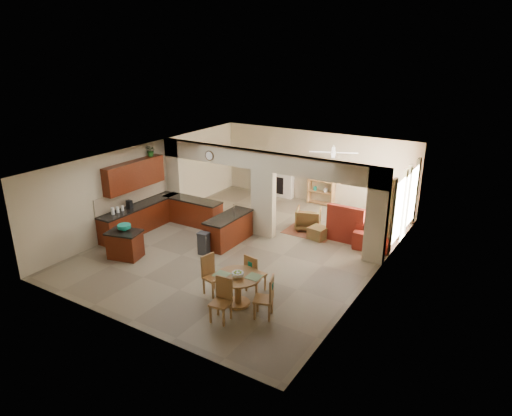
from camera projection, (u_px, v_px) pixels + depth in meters
The scene contains 39 objects.
floor at pixel (247, 246), 14.25m from camera, with size 10.00×10.00×0.00m, color #7A6E54.
ceiling at pixel (246, 158), 13.29m from camera, with size 10.00×10.00×0.00m, color white.
wall_back at pixel (316, 167), 17.78m from camera, with size 8.00×8.00×0.00m, color #C0AF8C.
wall_front at pixel (120, 269), 9.76m from camera, with size 8.00×8.00×0.00m, color #C0AF8C.
wall_left at pixel (149, 183), 15.74m from camera, with size 10.00×10.00×0.00m, color #C0AF8C.
wall_right at pixel (376, 230), 11.80m from camera, with size 10.00×10.00×0.00m, color #C0AF8C.
partition_left_pier at pixel (175, 178), 16.39m from camera, with size 0.60×0.25×2.80m, color #C0AF8C.
partition_center_pier at pixel (263, 203), 14.67m from camera, with size 0.80×0.25×2.20m, color #C0AF8C.
partition_right_pier at pixel (377, 216), 12.75m from camera, with size 0.60×0.25×2.80m, color #C0AF8C.
partition_header at pixel (264, 161), 14.20m from camera, with size 8.00×0.25×0.60m, color #C0AF8C.
kitchen_counter at pixel (162, 215), 15.49m from camera, with size 2.52×3.29×1.48m.
upper_cabinets at pixel (134, 175), 14.83m from camera, with size 0.35×2.40×0.90m, color #3D1507.
peninsula at pixel (229, 229), 14.30m from camera, with size 0.70×1.85×0.91m.
wall_clock at pixel (209, 156), 15.08m from camera, with size 0.34×0.34×0.03m, color #4C3319.
rug at pixel (310, 231), 15.34m from camera, with size 1.60×1.30×0.01m, color #975937.
fireplace at pixel (277, 182), 18.70m from camera, with size 1.60×0.35×1.20m.
shelving_unit at pixel (321, 182), 17.63m from camera, with size 1.00×0.32×1.80m, color brown.
window_a at pixel (398, 211), 13.72m from camera, with size 0.02×0.90×1.90m, color white.
window_b at pixel (412, 196), 15.09m from camera, with size 0.02×0.90×1.90m, color white.
glazed_door at pixel (405, 207), 14.46m from camera, with size 0.02×0.70×2.10m, color white.
drape_a_left at pixel (391, 217), 13.26m from camera, with size 0.10×0.28×2.30m, color #3D1B18.
drape_a_right at pixel (402, 205), 14.23m from camera, with size 0.10×0.28×2.30m, color #3D1B18.
drape_b_left at pixel (407, 201), 14.63m from camera, with size 0.10×0.28×2.30m, color #3D1B18.
drape_b_right at pixel (416, 191), 15.59m from camera, with size 0.10×0.28×2.30m, color #3D1B18.
ceiling_fan at pixel (333, 152), 15.04m from camera, with size 1.00×1.00×0.10m, color white.
kitchen_island at pixel (125, 244), 13.33m from camera, with size 1.09×0.89×0.82m.
teal_bowl at pixel (124, 228), 13.24m from camera, with size 0.39×0.39×0.18m, color #138871.
trash_can at pixel (204, 244), 13.57m from camera, with size 0.30×0.25×0.63m, color #2A2A2C.
dining_table at pixel (238, 285), 10.88m from camera, with size 1.13×1.13×0.77m.
fruit_bowl at pixel (238, 275), 10.68m from camera, with size 0.28×0.28×0.15m, color #87BA27.
sofa at pixel (380, 225), 14.76m from camera, with size 1.09×2.78×0.81m, color maroon.
chaise at pixel (349, 231), 14.74m from camera, with size 1.20×0.98×0.48m, color maroon.
armchair at pixel (308, 219), 15.39m from camera, with size 0.80×0.83×0.75m, color maroon.
ottoman at pixel (318, 233), 14.71m from camera, with size 0.53×0.53×0.39m, color maroon.
plant at pixel (151, 151), 15.28m from camera, with size 0.34×0.30×0.38m, color #194F15.
chair_north at pixel (254, 272), 11.41m from camera, with size 0.49×0.49×1.02m.
chair_east at pixel (267, 296), 10.34m from camera, with size 0.54×0.54×1.02m.
chair_south at pixel (222, 298), 10.27m from camera, with size 0.46×0.46×1.02m.
chair_west at pixel (211, 273), 11.38m from camera, with size 0.50×0.50×1.02m.
Camera 1 is at (7.05, -10.92, 5.95)m, focal length 32.00 mm.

